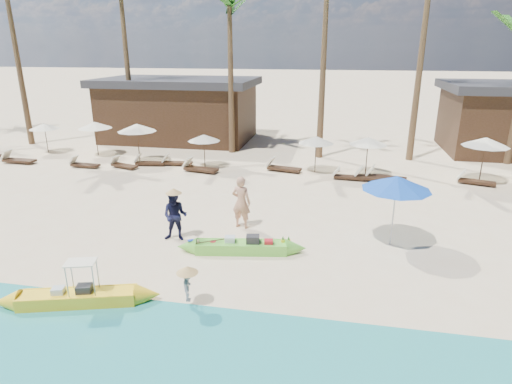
% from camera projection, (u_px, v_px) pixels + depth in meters
% --- Properties ---
extents(ground, '(240.00, 240.00, 0.00)m').
position_uv_depth(ground, '(226.00, 261.00, 13.38)').
color(ground, beige).
rests_on(ground, ground).
extents(wet_sand_strip, '(240.00, 4.50, 0.01)m').
position_uv_depth(wet_sand_strip, '(165.00, 375.00, 8.73)').
color(wet_sand_strip, tan).
rests_on(wet_sand_strip, ground).
extents(green_canoe, '(4.69, 1.08, 0.60)m').
position_uv_depth(green_canoe, '(241.00, 247.00, 13.88)').
color(green_canoe, '#64C63C').
rests_on(green_canoe, ground).
extents(yellow_canoe, '(4.60, 1.61, 1.22)m').
position_uv_depth(yellow_canoe, '(78.00, 297.00, 11.07)').
color(yellow_canoe, yellow).
rests_on(yellow_canoe, ground).
extents(tourist, '(0.79, 0.59, 1.97)m').
position_uv_depth(tourist, '(241.00, 202.00, 15.58)').
color(tourist, tan).
rests_on(tourist, ground).
extents(vendor_green, '(0.91, 0.74, 1.76)m').
position_uv_depth(vendor_green, '(175.00, 216.00, 14.58)').
color(vendor_green, '#121433').
rests_on(vendor_green, ground).
extents(vendor_yellow, '(0.45, 0.62, 0.86)m').
position_uv_depth(vendor_yellow, '(188.00, 286.00, 10.84)').
color(vendor_yellow, gray).
rests_on(vendor_yellow, ground).
extents(blue_umbrella, '(2.24, 2.24, 2.41)m').
position_uv_depth(blue_umbrella, '(397.00, 183.00, 13.83)').
color(blue_umbrella, '#99999E').
rests_on(blue_umbrella, ground).
extents(resort_parasol_2, '(1.81, 1.81, 1.87)m').
position_uv_depth(resort_parasol_2, '(44.00, 126.00, 26.56)').
color(resort_parasol_2, '#392317').
rests_on(resort_parasol_2, ground).
extents(lounger_2_left, '(1.98, 0.67, 0.67)m').
position_uv_depth(lounger_2_left, '(17.00, 159.00, 24.58)').
color(lounger_2_left, '#392317').
rests_on(lounger_2_left, ground).
extents(resort_parasol_3, '(2.01, 2.01, 2.07)m').
position_uv_depth(resort_parasol_3, '(95.00, 125.00, 25.86)').
color(resort_parasol_3, '#392317').
rests_on(resort_parasol_3, ground).
extents(lounger_3_left, '(1.70, 0.61, 0.57)m').
position_uv_depth(lounger_3_left, '(83.00, 164.00, 23.73)').
color(lounger_3_left, '#392317').
rests_on(lounger_3_left, ground).
extents(lounger_3_right, '(1.73, 1.00, 0.56)m').
position_uv_depth(lounger_3_right, '(123.00, 165.00, 23.63)').
color(lounger_3_right, '#392317').
rests_on(lounger_3_right, ground).
extents(resort_parasol_4, '(2.19, 2.19, 2.25)m').
position_uv_depth(resort_parasol_4, '(137.00, 128.00, 24.15)').
color(resort_parasol_4, '#392317').
rests_on(resort_parasol_4, ground).
extents(lounger_4_left, '(1.77, 0.73, 0.58)m').
position_uv_depth(lounger_4_left, '(148.00, 162.00, 24.10)').
color(lounger_4_left, '#392317').
rests_on(lounger_4_left, ground).
extents(lounger_4_right, '(1.73, 0.68, 0.57)m').
position_uv_depth(lounger_4_right, '(176.00, 162.00, 24.13)').
color(lounger_4_right, '#392317').
rests_on(lounger_4_right, ground).
extents(resort_parasol_5, '(1.78, 1.78, 1.84)m').
position_uv_depth(resort_parasol_5, '(204.00, 138.00, 23.31)').
color(resort_parasol_5, '#392317').
rests_on(resort_parasol_5, ground).
extents(lounger_5_left, '(2.02, 0.98, 0.66)m').
position_uv_depth(lounger_5_left, '(199.00, 168.00, 22.86)').
color(lounger_5_left, '#392317').
rests_on(lounger_5_left, ground).
extents(resort_parasol_6, '(1.87, 1.87, 1.93)m').
position_uv_depth(resort_parasol_6, '(316.00, 140.00, 22.36)').
color(resort_parasol_6, '#392317').
rests_on(resort_parasol_6, ground).
extents(lounger_6_left, '(1.97, 0.97, 0.64)m').
position_uv_depth(lounger_6_left, '(282.00, 167.00, 22.98)').
color(lounger_6_left, '#392317').
rests_on(lounger_6_left, ground).
extents(lounger_6_right, '(1.66, 0.63, 0.55)m').
position_uv_depth(lounger_6_right, '(347.00, 176.00, 21.53)').
color(lounger_6_right, '#392317').
rests_on(lounger_6_right, ground).
extents(resort_parasol_7, '(1.95, 1.95, 2.01)m').
position_uv_depth(resort_parasol_7, '(368.00, 141.00, 21.78)').
color(resort_parasol_7, '#392317').
rests_on(resort_parasol_7, ground).
extents(lounger_7_left, '(2.00, 0.85, 0.66)m').
position_uv_depth(lounger_7_left, '(372.00, 177.00, 21.30)').
color(lounger_7_left, '#392317').
rests_on(lounger_7_left, ground).
extents(lounger_7_right, '(2.04, 0.93, 0.67)m').
position_uv_depth(lounger_7_right, '(384.00, 176.00, 21.33)').
color(lounger_7_right, '#392317').
rests_on(lounger_7_right, ground).
extents(resort_parasol_8, '(2.18, 2.18, 2.24)m').
position_uv_depth(resort_parasol_8, '(486.00, 142.00, 20.55)').
color(resort_parasol_8, '#392317').
rests_on(resort_parasol_8, ground).
extents(lounger_8_left, '(1.81, 1.01, 0.59)m').
position_uv_depth(lounger_8_left, '(474.00, 180.00, 20.79)').
color(lounger_8_left, '#392317').
rests_on(lounger_8_left, ground).
extents(palm_3, '(2.08, 2.08, 10.52)m').
position_uv_depth(palm_3, '(229.00, 6.00, 24.49)').
color(palm_3, brown).
rests_on(palm_3, ground).
extents(pavilion_west, '(10.80, 6.60, 4.30)m').
position_uv_depth(pavilion_west, '(179.00, 109.00, 30.38)').
color(pavilion_west, '#392317').
rests_on(pavilion_west, ground).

